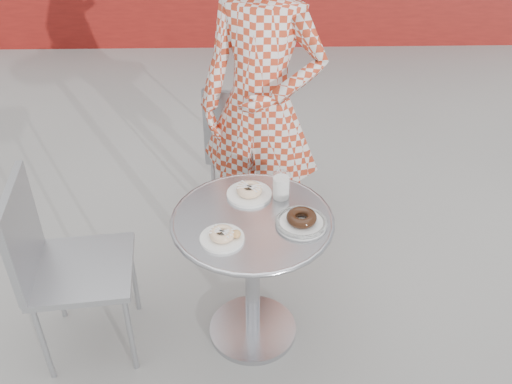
{
  "coord_description": "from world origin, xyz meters",
  "views": [
    {
      "loc": [
        -0.06,
        -1.83,
        2.08
      ],
      "look_at": [
        -0.01,
        0.06,
        0.74
      ],
      "focal_mm": 40.0,
      "sensor_mm": 36.0,
      "label": 1
    }
  ],
  "objects_px": {
    "milk_cup": "(281,186)",
    "chair_left": "(86,299)",
    "bistro_table": "(252,249)",
    "chair_far": "(251,175)",
    "plate_near": "(223,236)",
    "plate_checker": "(301,221)",
    "plate_far": "(249,192)",
    "seated_person": "(262,107)"
  },
  "relations": [
    {
      "from": "milk_cup",
      "to": "chair_left",
      "type": "bearing_deg",
      "value": -167.85
    },
    {
      "from": "bistro_table",
      "to": "milk_cup",
      "type": "bearing_deg",
      "value": 49.17
    },
    {
      "from": "chair_far",
      "to": "plate_near",
      "type": "bearing_deg",
      "value": 98.1
    },
    {
      "from": "chair_far",
      "to": "plate_checker",
      "type": "distance_m",
      "value": 1.08
    },
    {
      "from": "chair_left",
      "to": "plate_near",
      "type": "height_order",
      "value": "chair_left"
    },
    {
      "from": "plate_near",
      "to": "plate_far",
      "type": "bearing_deg",
      "value": 70.04
    },
    {
      "from": "chair_far",
      "to": "plate_far",
      "type": "height_order",
      "value": "chair_far"
    },
    {
      "from": "bistro_table",
      "to": "milk_cup",
      "type": "xyz_separation_m",
      "value": [
        0.12,
        0.14,
        0.22
      ]
    },
    {
      "from": "bistro_table",
      "to": "plate_far",
      "type": "height_order",
      "value": "plate_far"
    },
    {
      "from": "bistro_table",
      "to": "chair_left",
      "type": "bearing_deg",
      "value": -176.85
    },
    {
      "from": "plate_far",
      "to": "milk_cup",
      "type": "xyz_separation_m",
      "value": [
        0.13,
        -0.02,
        0.04
      ]
    },
    {
      "from": "plate_checker",
      "to": "chair_left",
      "type": "bearing_deg",
      "value": 179.83
    },
    {
      "from": "seated_person",
      "to": "plate_far",
      "type": "bearing_deg",
      "value": -78.63
    },
    {
      "from": "plate_checker",
      "to": "seated_person",
      "type": "bearing_deg",
      "value": 101.36
    },
    {
      "from": "bistro_table",
      "to": "milk_cup",
      "type": "distance_m",
      "value": 0.29
    },
    {
      "from": "chair_far",
      "to": "plate_near",
      "type": "height_order",
      "value": "chair_far"
    },
    {
      "from": "chair_far",
      "to": "seated_person",
      "type": "distance_m",
      "value": 0.65
    },
    {
      "from": "seated_person",
      "to": "milk_cup",
      "type": "xyz_separation_m",
      "value": [
        0.07,
        -0.5,
        -0.12
      ]
    },
    {
      "from": "chair_left",
      "to": "seated_person",
      "type": "distance_m",
      "value": 1.18
    },
    {
      "from": "bistro_table",
      "to": "chair_far",
      "type": "distance_m",
      "value": 0.96
    },
    {
      "from": "plate_near",
      "to": "chair_left",
      "type": "bearing_deg",
      "value": 171.62
    },
    {
      "from": "milk_cup",
      "to": "plate_near",
      "type": "bearing_deg",
      "value": -131.15
    },
    {
      "from": "plate_checker",
      "to": "chair_far",
      "type": "bearing_deg",
      "value": 100.82
    },
    {
      "from": "plate_far",
      "to": "plate_checker",
      "type": "relative_size",
      "value": 0.92
    },
    {
      "from": "plate_near",
      "to": "milk_cup",
      "type": "xyz_separation_m",
      "value": [
        0.24,
        0.27,
        0.04
      ]
    },
    {
      "from": "bistro_table",
      "to": "seated_person",
      "type": "distance_m",
      "value": 0.72
    },
    {
      "from": "chair_left",
      "to": "plate_near",
      "type": "relative_size",
      "value": 5.06
    },
    {
      "from": "bistro_table",
      "to": "seated_person",
      "type": "bearing_deg",
      "value": 84.92
    },
    {
      "from": "chair_far",
      "to": "seated_person",
      "type": "relative_size",
      "value": 0.51
    },
    {
      "from": "plate_far",
      "to": "plate_near",
      "type": "relative_size",
      "value": 1.12
    },
    {
      "from": "plate_near",
      "to": "plate_checker",
      "type": "distance_m",
      "value": 0.32
    },
    {
      "from": "chair_left",
      "to": "milk_cup",
      "type": "distance_m",
      "value": 0.98
    },
    {
      "from": "bistro_table",
      "to": "chair_left",
      "type": "distance_m",
      "value": 0.77
    },
    {
      "from": "chair_left",
      "to": "milk_cup",
      "type": "height_order",
      "value": "chair_left"
    },
    {
      "from": "chair_left",
      "to": "plate_near",
      "type": "distance_m",
      "value": 0.75
    },
    {
      "from": "chair_far",
      "to": "plate_far",
      "type": "relative_size",
      "value": 4.5
    },
    {
      "from": "bistro_table",
      "to": "chair_far",
      "type": "bearing_deg",
      "value": 89.52
    },
    {
      "from": "bistro_table",
      "to": "milk_cup",
      "type": "height_order",
      "value": "milk_cup"
    },
    {
      "from": "seated_person",
      "to": "plate_far",
      "type": "xyz_separation_m",
      "value": [
        -0.07,
        -0.48,
        -0.15
      ]
    },
    {
      "from": "chair_far",
      "to": "milk_cup",
      "type": "relative_size",
      "value": 7.31
    },
    {
      "from": "plate_checker",
      "to": "bistro_table",
      "type": "bearing_deg",
      "value": 167.58
    },
    {
      "from": "bistro_table",
      "to": "plate_far",
      "type": "relative_size",
      "value": 3.51
    }
  ]
}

